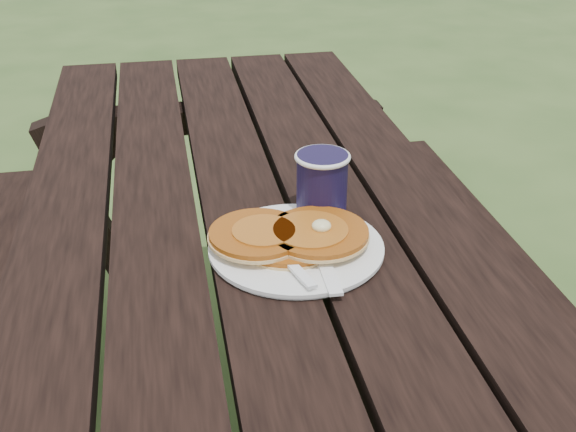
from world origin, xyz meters
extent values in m
cube|color=black|center=(0.00, 0.00, 0.73)|extent=(0.75, 1.80, 0.04)
cube|color=black|center=(0.55, 0.00, 0.43)|extent=(0.25, 1.80, 0.04)
cylinder|color=white|center=(0.06, -0.15, 0.76)|extent=(0.34, 0.34, 0.01)
cylinder|color=#A75312|center=(0.05, -0.15, 0.77)|extent=(0.15, 0.15, 0.01)
cylinder|color=#A75312|center=(0.00, -0.14, 0.78)|extent=(0.15, 0.15, 0.01)
cylinder|color=#A75312|center=(0.09, -0.15, 0.78)|extent=(0.15, 0.15, 0.01)
cylinder|color=#985115|center=(0.08, -0.15, 0.79)|extent=(0.11, 0.11, 0.00)
ellipsoid|color=#F4E59E|center=(0.10, -0.15, 0.79)|extent=(0.03, 0.03, 0.02)
cube|color=white|center=(0.09, -0.21, 0.76)|extent=(0.02, 0.18, 0.00)
cylinder|color=black|center=(0.12, -0.04, 0.80)|extent=(0.08, 0.08, 0.11)
torus|color=white|center=(0.12, -0.04, 0.85)|extent=(0.09, 0.09, 0.01)
cylinder|color=black|center=(0.12, -0.04, 0.85)|extent=(0.07, 0.07, 0.01)
camera|label=1|loc=(-0.13, -1.08, 1.33)|focal=45.00mm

